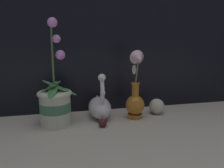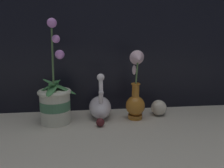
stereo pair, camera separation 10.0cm
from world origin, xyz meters
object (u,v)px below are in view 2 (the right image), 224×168
orchid_potted_plant (55,101)px  glass_sphere (159,108)px  swan_figurine (100,106)px  blue_vase (136,96)px

orchid_potted_plant → glass_sphere: (0.49, 0.04, -0.06)m
orchid_potted_plant → glass_sphere: size_ratio=5.91×
swan_figurine → blue_vase: (0.16, -0.05, 0.05)m
blue_vase → glass_sphere: blue_vase is taller
orchid_potted_plant → blue_vase: (0.36, -0.00, 0.01)m
orchid_potted_plant → swan_figurine: (0.20, 0.05, -0.04)m
glass_sphere → orchid_potted_plant: bearing=-175.5°
swan_figurine → blue_vase: 0.18m
swan_figurine → glass_sphere: swan_figurine is taller
blue_vase → swan_figurine: bearing=163.7°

